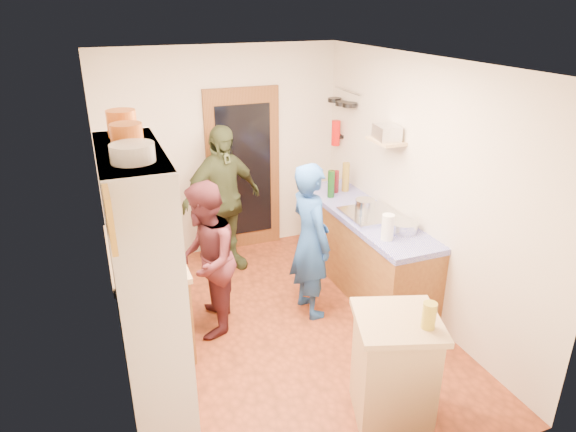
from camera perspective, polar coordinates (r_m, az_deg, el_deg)
floor at (r=5.32m, az=-0.89°, el=-12.44°), size 3.00×4.00×0.02m
ceiling at (r=4.36m, az=-1.10°, el=16.90°), size 3.00×4.00×0.02m
wall_back at (r=6.51m, az=-7.25°, el=6.96°), size 3.00×0.02×2.60m
wall_front at (r=3.10m, az=12.46°, el=-12.38°), size 3.00×0.02×2.60m
wall_left at (r=4.43m, az=-19.59°, el=-1.97°), size 0.02×4.00×2.60m
wall_right at (r=5.37m, az=14.32°, el=2.95°), size 0.02×4.00×2.60m
door_frame at (r=6.60m, az=-4.95°, el=5.03°), size 0.95×0.06×2.10m
door_glass at (r=6.57m, az=-4.86°, el=4.95°), size 0.70×0.02×1.70m
hutch_body at (r=3.82m, az=-15.34°, el=-8.99°), size 0.40×1.20×2.20m
hutch_top_shelf at (r=3.39m, az=-17.23°, el=6.75°), size 0.40×1.14×0.04m
plate_stack at (r=3.10m, az=-16.89°, el=6.75°), size 0.26×0.26×0.11m
orange_pot_a at (r=3.39m, az=-17.47°, el=8.46°), size 0.20×0.20×0.16m
orange_pot_b at (r=3.73m, az=-17.98°, el=9.79°), size 0.20×0.20×0.18m
left_counter_base at (r=5.24m, az=-15.22°, el=-8.25°), size 0.60×1.40×0.85m
left_counter_top at (r=5.03m, az=-15.74°, el=-3.85°), size 0.64×1.44×0.05m
toaster at (r=4.54m, az=-14.54°, el=-5.02°), size 0.26×0.18×0.19m
kettle at (r=4.91m, az=-16.34°, el=-3.21°), size 0.17×0.17×0.16m
orange_bowl at (r=5.10m, az=-15.06°, el=-2.60°), size 0.22×0.22×0.08m
chopping_board at (r=5.52m, az=-16.27°, el=-1.02°), size 0.35×0.30×0.02m
right_counter_base at (r=5.93m, az=8.29°, el=-3.84°), size 0.60×2.20×0.84m
right_counter_top at (r=5.75m, az=8.54°, el=0.17°), size 0.62×2.22×0.06m
hob at (r=5.63m, az=9.21°, el=0.17°), size 0.55×0.58×0.04m
pot_on_hob at (r=5.61m, az=8.55°, el=1.14°), size 0.21×0.21×0.14m
bottle_a at (r=6.07m, az=4.81°, el=3.57°), size 0.10×0.10×0.33m
bottle_b at (r=6.25m, az=5.37°, el=3.83°), size 0.07×0.07×0.27m
bottle_c at (r=6.29m, az=6.43°, el=4.33°), size 0.09×0.09×0.36m
paper_towel at (r=5.07m, az=11.02°, el=-1.23°), size 0.12×0.12×0.26m
mixing_bowl at (r=5.30m, az=12.73°, el=-1.19°), size 0.32×0.32×0.11m
island_base at (r=4.20m, az=11.61°, el=-16.52°), size 0.70×0.70×0.86m
island_top at (r=3.93m, az=12.14°, el=-11.37°), size 0.78×0.78×0.05m
cutting_board at (r=3.95m, az=11.26°, el=-10.90°), size 0.42×0.38×0.02m
oil_jar at (r=3.82m, az=15.40°, el=-10.61°), size 0.13×0.13×0.20m
pan_rail at (r=6.41m, az=6.64°, el=13.63°), size 0.02×0.65×0.02m
pan_hang_a at (r=6.26m, az=6.85°, el=12.18°), size 0.18×0.18×0.05m
pan_hang_b at (r=6.43m, az=5.99°, el=12.33°), size 0.16×0.16×0.05m
pan_hang_c at (r=6.61m, az=5.19°, el=12.73°), size 0.17×0.17×0.05m
wall_shelf at (r=5.53m, az=10.85°, el=8.19°), size 0.26×0.42×0.03m
radio at (r=5.51m, az=10.92°, el=9.09°), size 0.26×0.33×0.15m
ext_bracket at (r=6.69m, az=5.79°, el=8.80°), size 0.06×0.10×0.04m
fire_extinguisher at (r=6.65m, az=5.34°, el=9.18°), size 0.11×0.11×0.32m
picture_frame at (r=2.72m, az=-19.17°, el=-0.38°), size 0.03×0.25×0.30m
person_hob at (r=5.19m, az=2.94°, el=-2.80°), size 0.44×0.63×1.64m
person_left at (r=5.00m, az=-8.79°, el=-4.69°), size 0.78×0.89×1.55m
person_back at (r=6.08m, az=-7.18°, el=1.78°), size 1.13×0.74×1.79m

